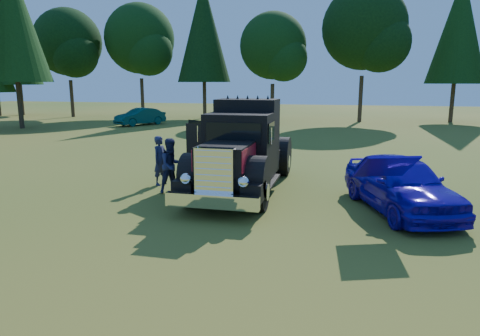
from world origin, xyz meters
The scene contains 7 objects.
ground centered at (0.00, 0.00, 0.00)m, with size 120.00×120.00×0.00m, color #2D5117.
treeline centered at (-2.64, 27.53, 7.62)m, with size 73.12×24.04×13.84m.
diamond_t_truck centered at (-0.65, 2.85, 1.28)m, with size 3.25×7.16×3.00m.
hotrod_coupe centered at (4.18, 1.68, 0.80)m, with size 3.32×5.01×1.89m.
spectator_near centered at (-3.62, 3.05, 0.86)m, with size 0.63×0.41×1.73m, color #1F244A.
spectator_far centered at (-2.81, 2.14, 0.89)m, with size 0.87×0.68×1.79m, color #1E1F48.
distant_teal_car centered at (-14.10, 22.52, 0.71)m, with size 1.51×4.32×1.42m, color #0A2D3D.
Camera 1 is at (2.55, -10.64, 3.57)m, focal length 32.00 mm.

